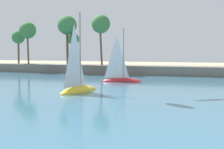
% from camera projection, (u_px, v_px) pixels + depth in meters
% --- Properties ---
extents(sea, '(220.00, 92.58, 0.06)m').
position_uv_depth(sea, '(192.00, 78.00, 57.65)').
color(sea, '#386B84').
rests_on(sea, ground).
extents(palm_headland, '(91.65, 6.28, 12.44)m').
position_uv_depth(palm_headland, '(178.00, 61.00, 64.39)').
color(palm_headland, slate).
rests_on(palm_headland, ground).
extents(sailboat_near_shore, '(2.97, 6.91, 9.70)m').
position_uv_depth(sailboat_near_shore, '(78.00, 84.00, 38.82)').
color(sailboat_near_shore, yellow).
rests_on(sailboat_near_shore, sea).
extents(sailboat_mid_bay, '(6.24, 2.88, 8.72)m').
position_uv_depth(sailboat_mid_bay, '(121.00, 77.00, 51.36)').
color(sailboat_mid_bay, red).
rests_on(sailboat_mid_bay, sea).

